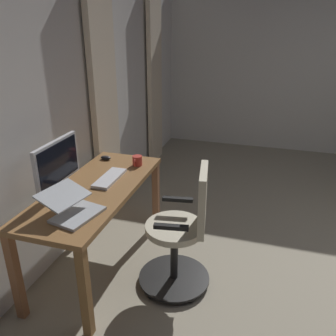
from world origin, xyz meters
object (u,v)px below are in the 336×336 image
(computer_mouse, at_px, (106,158))
(mug_coffee, at_px, (137,161))
(desk, at_px, (96,198))
(computer_keyboard, at_px, (110,178))
(computer_monitor, at_px, (58,165))
(office_chair, at_px, (183,234))
(laptop, at_px, (72,207))

(computer_mouse, relative_size, mug_coffee, 0.77)
(desk, distance_m, computer_keyboard, 0.20)
(computer_monitor, bearing_deg, desk, 134.65)
(office_chair, relative_size, computer_keyboard, 2.53)
(laptop, xyz_separation_m, computer_mouse, (-0.98, -0.24, -0.04))
(computer_monitor, height_order, computer_keyboard, computer_monitor)
(computer_monitor, bearing_deg, office_chair, 99.17)
(laptop, xyz_separation_m, mug_coffee, (-0.93, 0.10, -0.01))
(office_chair, relative_size, computer_monitor, 1.93)
(mug_coffee, bearing_deg, computer_keyboard, -16.68)
(desk, bearing_deg, laptop, 7.83)
(office_chair, height_order, computer_keyboard, office_chair)
(mug_coffee, bearing_deg, laptop, -5.83)
(laptop, bearing_deg, computer_mouse, -154.52)
(computer_keyboard, bearing_deg, computer_monitor, -33.99)
(computer_monitor, xyz_separation_m, mug_coffee, (-0.69, 0.34, -0.20))
(computer_keyboard, xyz_separation_m, computer_mouse, (-0.39, -0.23, 0.01))
(computer_monitor, distance_m, laptop, 0.39)
(computer_mouse, xyz_separation_m, mug_coffee, (0.05, 0.33, 0.03))
(computer_keyboard, relative_size, mug_coffee, 3.00)
(laptop, distance_m, computer_mouse, 1.00)
(office_chair, bearing_deg, laptop, 110.82)
(computer_mouse, bearing_deg, laptop, 13.68)
(desk, xyz_separation_m, mug_coffee, (-0.51, 0.15, 0.14))
(desk, xyz_separation_m, computer_keyboard, (-0.16, 0.05, 0.11))
(computer_mouse, height_order, mug_coffee, mug_coffee)
(office_chair, bearing_deg, computer_keyboard, 64.51)
(laptop, bearing_deg, computer_keyboard, -167.27)
(computer_monitor, distance_m, computer_keyboard, 0.47)
(office_chair, bearing_deg, desk, 78.06)
(computer_monitor, relative_size, laptop, 1.29)
(computer_keyboard, bearing_deg, computer_mouse, -149.93)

